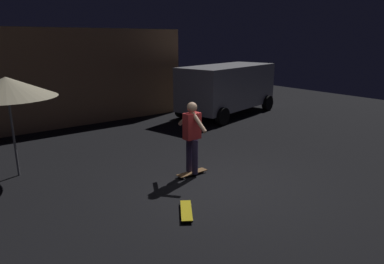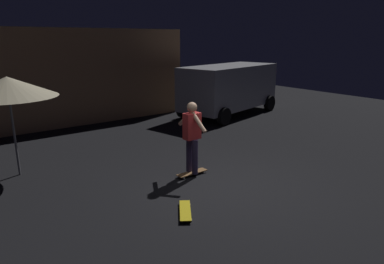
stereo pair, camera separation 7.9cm
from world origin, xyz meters
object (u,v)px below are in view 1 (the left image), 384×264
Objects in this scene: patio_umbrella at (7,87)px; skateboard_ridden at (192,173)px; skateboard_spare at (186,211)px; skater at (192,133)px; parked_van at (227,87)px.

patio_umbrella reaches higher than skateboard_ridden.
skateboard_ridden is at bearing 49.38° from skateboard_spare.
patio_umbrella is at bearing 142.82° from skater.
patio_umbrella is 2.94× the size of skateboard_ridden.
skater is (-5.30, -4.51, -0.12)m from parked_van.
parked_van is 8.85m from skateboard_spare.
parked_van is at bearing 40.37° from skater.
parked_van reaches higher than skater.
skater is (3.24, -2.46, -1.04)m from patio_umbrella.
skater reaches higher than skateboard_spare.
parked_van is 8.83m from patio_umbrella.
skateboard_spare is at bearing -130.62° from skater.
skater is (0.00, 0.00, 0.98)m from skateboard_ridden.
skater is at bearing -37.18° from patio_umbrella.
parked_van is at bearing 42.25° from skateboard_spare.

